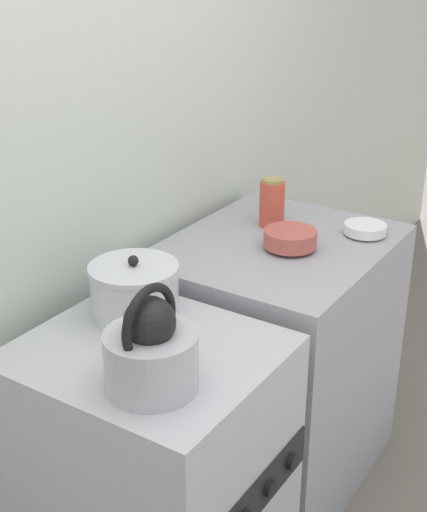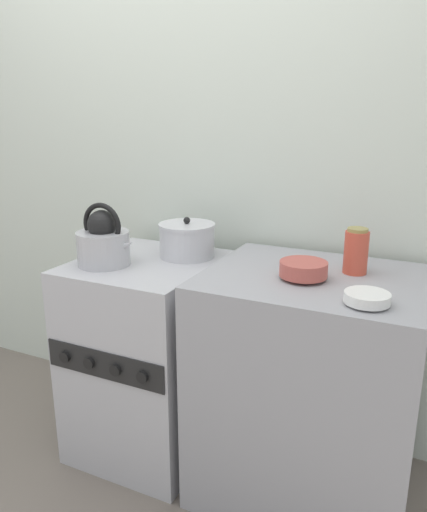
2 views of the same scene
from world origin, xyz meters
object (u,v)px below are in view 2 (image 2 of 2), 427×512
Objects in this scene: stove at (149,355)px; kettle at (104,242)px; cooking_pot at (187,240)px; small_ceramic_bowl at (367,298)px; storage_jar at (356,251)px; enamel_bowl at (303,269)px.

stove is 0.54m from kettle.
cooking_pot is 0.84m from small_ceramic_bowl.
storage_jar is (0.81, 0.11, 0.54)m from stove.
stove is at bearing 168.22° from small_ceramic_bowl.
cooking_pot is at bearing 47.64° from stove.
kettle is at bearing 175.52° from small_ceramic_bowl.
kettle is 1.55× the size of enamel_bowl.
stove is 0.98m from storage_jar.
kettle is 1.86× the size of small_ceramic_bowl.
enamel_bowl is (0.54, -0.17, -0.00)m from cooking_pot.
small_ceramic_bowl is (0.90, -0.19, 0.48)m from stove.
kettle reaches higher than storage_jar.
kettle is 1.02m from small_ceramic_bowl.
storage_jar reaches higher than small_ceramic_bowl.
enamel_bowl is at bearing -17.61° from cooking_pot.
enamel_bowl is 1.00× the size of storage_jar.
storage_jar is at bearing 44.72° from enamel_bowl.
enamel_bowl is at bearing -3.30° from stove.
kettle is 0.96m from storage_jar.
stove is at bearing -132.36° from cooking_pot.
stove is at bearing 42.03° from kettle.
kettle is at bearing -135.00° from cooking_pot.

